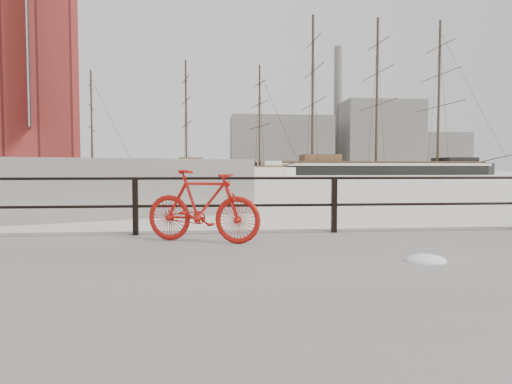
# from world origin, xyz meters

# --- Properties ---
(ground) EXTENTS (400.00, 400.00, 0.00)m
(ground) POSITION_xyz_m (0.00, 0.00, 0.00)
(ground) COLOR white
(ground) RESTS_ON ground
(promenade) EXTENTS (36.00, 8.00, 0.35)m
(promenade) POSITION_xyz_m (0.00, -4.00, 0.17)
(promenade) COLOR gray
(promenade) RESTS_ON ground
(guardrail) EXTENTS (28.00, 0.10, 1.00)m
(guardrail) POSITION_xyz_m (0.00, -0.15, 0.85)
(guardrail) COLOR black
(guardrail) RESTS_ON promenade
(bicycle) EXTENTS (1.84, 0.98, 1.13)m
(bicycle) POSITION_xyz_m (-2.33, -1.01, 0.92)
(bicycle) COLOR #AB120B
(bicycle) RESTS_ON promenade
(barque_black) EXTENTS (65.63, 23.35, 36.42)m
(barque_black) POSITION_xyz_m (34.72, 91.85, 0.00)
(barque_black) COLOR black
(barque_black) RESTS_ON ground
(schooner_mid) EXTENTS (33.21, 18.94, 22.28)m
(schooner_mid) POSITION_xyz_m (0.06, 78.84, 0.00)
(schooner_mid) COLOR beige
(schooner_mid) RESTS_ON ground
(schooner_left) EXTENTS (28.30, 16.46, 20.00)m
(schooner_left) POSITION_xyz_m (-29.83, 76.42, 0.00)
(schooner_left) COLOR beige
(schooner_left) RESTS_ON ground
(industrial_west) EXTENTS (32.00, 18.00, 18.00)m
(industrial_west) POSITION_xyz_m (20.00, 140.00, 9.00)
(industrial_west) COLOR gray
(industrial_west) RESTS_ON ground
(industrial_mid) EXTENTS (26.00, 20.00, 24.00)m
(industrial_mid) POSITION_xyz_m (55.00, 145.00, 12.00)
(industrial_mid) COLOR gray
(industrial_mid) RESTS_ON ground
(industrial_east) EXTENTS (20.00, 16.00, 14.00)m
(industrial_east) POSITION_xyz_m (78.00, 150.00, 7.00)
(industrial_east) COLOR gray
(industrial_east) RESTS_ON ground
(smokestack) EXTENTS (2.80, 2.80, 44.00)m
(smokestack) POSITION_xyz_m (42.00, 150.00, 22.00)
(smokestack) COLOR gray
(smokestack) RESTS_ON ground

